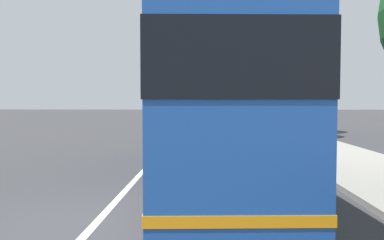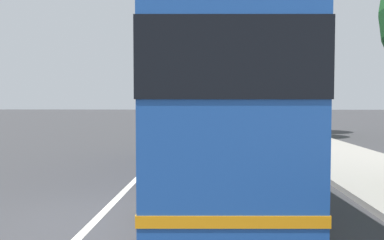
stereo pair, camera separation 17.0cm
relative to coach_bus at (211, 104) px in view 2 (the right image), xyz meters
The scene contains 11 objects.
ground_plane 4.96m from the coach_bus, 152.97° to the left, with size 220.00×220.00×0.00m, color #38383A.
sidewalk_curb 7.97m from the coach_bus, 39.15° to the right, with size 110.00×3.60×0.14m, color #9E998E.
lane_divider_line 6.66m from the coach_bus, 18.89° to the left, with size 110.00×0.16×0.01m, color silver.
coach_bus is the anchor object (origin of this frame).
car_oncoming 31.20m from the coach_bus, ahead, with size 4.17×1.83×1.54m.
car_ahead_same_lane 39.55m from the coach_bus, ahead, with size 4.56×2.01×1.61m.
car_far_distant 31.16m from the coach_bus, ahead, with size 4.29×1.98×1.39m.
car_side_street 38.37m from the coach_bus, ahead, with size 4.47×1.94×1.45m.
roadside_tree_mid_block 13.77m from the coach_bus, 21.18° to the right, with size 3.63×3.63×5.91m.
roadside_tree_far_block 17.51m from the coach_bus, 19.19° to the right, with size 4.29×4.29×7.44m.
utility_pole 13.16m from the coach_bus, 22.27° to the right, with size 0.30×0.30×7.36m, color slate.
Camera 2 is at (-6.67, -2.08, 2.11)m, focal length 36.21 mm.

